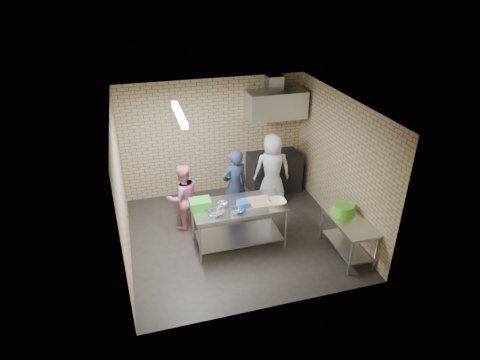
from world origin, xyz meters
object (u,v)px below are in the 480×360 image
Objects in this scene: prep_table at (239,224)px; green_crate at (200,204)px; bottle_red at (275,105)px; woman_pink at (183,197)px; blue_tub at (243,204)px; woman_white at (272,169)px; stove at (274,172)px; man_navy at (235,186)px; green_basin at (343,209)px; side_counter at (348,237)px; bottle_green at (291,104)px.

green_crate reaches higher than prep_table.
woman_pink is (-2.37, -1.29, -1.32)m from bottle_red.
woman_white is (1.10, 1.44, -0.11)m from blue_tub.
man_navy is at bearing -139.70° from stove.
green_basin is 0.28× the size of man_navy.
woman_white is at bearing -114.64° from stove.
prep_table is at bearing 161.67° from green_basin.
stove is 0.73× the size of woman_white.
bottle_green is at bearing 90.00° from side_counter.
man_navy is (-1.68, 1.44, -0.03)m from green_basin.
bottle_red reaches higher than stove.
side_counter is 2.35m from woman_white.
blue_tub is 1.82m from woman_white.
stove is 0.71m from woman_white.
stove is 2.56m from woman_pink.
blue_tub is 0.12× the size of man_navy.
side_counter is 0.73× the size of woman_white.
green_basin is at bearing -18.33° from prep_table.
green_basin is 2.21m from man_navy.
woman_pink is at bearing 135.67° from blue_tub.
side_counter is 3.41m from bottle_green.
woman_pink reaches higher than stove.
man_navy is 1.14× the size of woman_pink.
woman_white is (-0.70, -0.79, -1.19)m from bottle_green.
green_basin is (1.78, -0.51, -0.10)m from blue_tub.
woman_white is at bearing 33.48° from green_crate.
green_crate is at bearing 159.05° from side_counter.
blue_tub is (-1.80, 0.76, 0.56)m from side_counter.
blue_tub is 1.29× the size of bottle_green.
bottle_red is 1.20× the size of bottle_green.
bottle_green reaches higher than man_navy.
blue_tub is at bearing 69.66° from man_navy.
green_crate is 1.12m from man_navy.
woman_white reaches higher than green_crate.
bottle_red is at bearing 43.09° from green_crate.
blue_tub is 0.12× the size of woman_white.
woman_pink is at bearing 106.76° from green_crate.
green_basin is 2.07m from woman_white.
bottle_green reaches higher than woman_white.
green_basin is at bearing 94.57° from side_counter.
side_counter is at bearing -85.43° from green_basin.
bottle_green is 0.11× the size of woman_pink.
bottle_red is 2.21m from man_navy.
green_crate is 2.22m from woman_white.
bottle_green is at bearing 38.26° from green_crate.
woman_pink is (-2.77, -1.29, -1.31)m from bottle_green.
bottle_green is at bearing -169.25° from woman_pink.
green_crate is 2.00× the size of blue_tub.
side_counter is at bearing -80.71° from stove.
bottle_green is 2.46m from man_navy.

